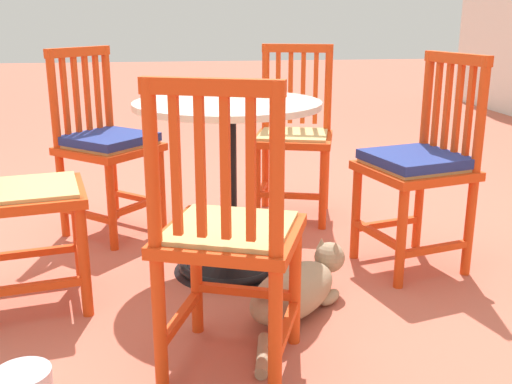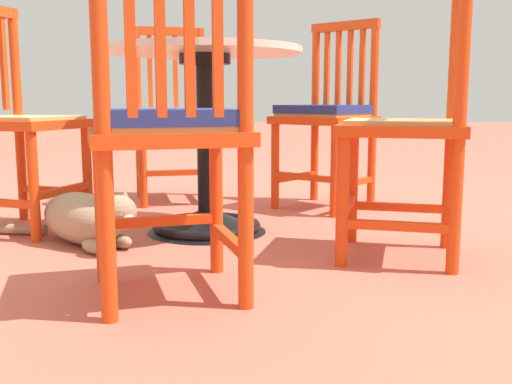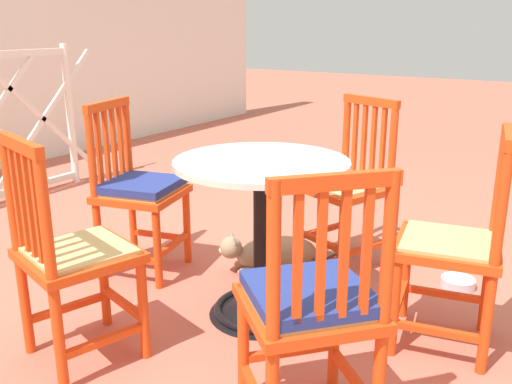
# 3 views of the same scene
# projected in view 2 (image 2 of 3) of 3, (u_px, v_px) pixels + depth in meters

# --- Properties ---
(ground_plane) EXTENTS (24.00, 24.00, 0.00)m
(ground_plane) POSITION_uv_depth(u_px,v_px,m) (215.00, 231.00, 2.44)
(ground_plane) COLOR #BC604C
(cafe_table) EXTENTS (0.76, 0.76, 0.73)m
(cafe_table) POSITION_uv_depth(u_px,v_px,m) (206.00, 162.00, 2.38)
(cafe_table) COLOR black
(cafe_table) RESTS_ON ground_plane
(orange_chair_by_planter) EXTENTS (0.56, 0.56, 0.91)m
(orange_chair_by_planter) POSITION_uv_depth(u_px,v_px,m) (327.00, 117.00, 2.91)
(orange_chair_by_planter) COLOR #D64214
(orange_chair_by_planter) RESTS_ON ground_plane
(orange_chair_near_fence) EXTENTS (0.47, 0.47, 0.91)m
(orange_chair_near_fence) POSITION_uv_depth(u_px,v_px,m) (173.00, 118.00, 3.13)
(orange_chair_near_fence) COLOR #D64214
(orange_chair_near_fence) RESTS_ON ground_plane
(orange_chair_facing_out) EXTENTS (0.52, 0.52, 0.91)m
(orange_chair_facing_out) POSITION_uv_depth(u_px,v_px,m) (18.00, 124.00, 2.41)
(orange_chair_facing_out) COLOR #D64214
(orange_chair_facing_out) RESTS_ON ground_plane
(orange_chair_tucked_in) EXTENTS (0.49, 0.49, 0.91)m
(orange_chair_tucked_in) POSITION_uv_depth(u_px,v_px,m) (168.00, 131.00, 1.56)
(orange_chair_tucked_in) COLOR #D64214
(orange_chair_tucked_in) RESTS_ON ground_plane
(orange_chair_at_corner) EXTENTS (0.50, 0.50, 0.91)m
(orange_chair_at_corner) POSITION_uv_depth(u_px,v_px,m) (410.00, 129.00, 1.97)
(orange_chair_at_corner) COLOR #D64214
(orange_chair_at_corner) RESTS_ON ground_plane
(tabby_cat) EXTENTS (0.63, 0.47, 0.23)m
(tabby_cat) POSITION_uv_depth(u_px,v_px,m) (87.00, 220.00, 2.18)
(tabby_cat) COLOR #9E896B
(tabby_cat) RESTS_ON ground_plane
(pet_water_bowl) EXTENTS (0.17, 0.17, 0.05)m
(pet_water_bowl) POSITION_uv_depth(u_px,v_px,m) (63.00, 199.00, 3.08)
(pet_water_bowl) COLOR silver
(pet_water_bowl) RESTS_ON ground_plane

